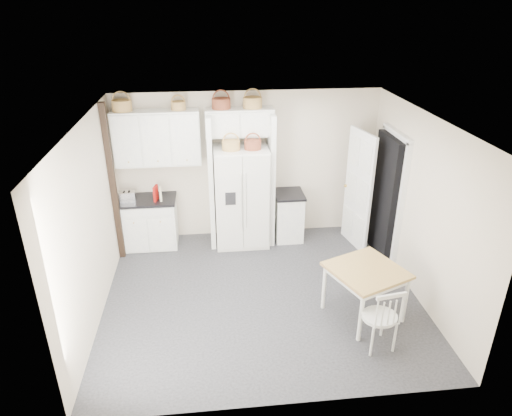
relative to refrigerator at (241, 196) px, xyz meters
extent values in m
plane|color=#232327|center=(0.15, -1.65, -0.87)|extent=(4.50, 4.50, 0.00)
plane|color=white|center=(0.15, -1.65, 1.73)|extent=(4.50, 4.50, 0.00)
plane|color=beige|center=(0.15, 0.35, 0.43)|extent=(4.50, 0.00, 4.50)
plane|color=beige|center=(-2.10, -1.65, 0.43)|extent=(0.00, 4.00, 4.00)
plane|color=beige|center=(2.40, -1.65, 0.43)|extent=(0.00, 4.00, 4.00)
cube|color=silver|center=(0.00, 0.00, 0.00)|extent=(0.90, 0.73, 1.74)
cube|color=silver|center=(-1.60, 0.05, -0.45)|extent=(0.91, 0.58, 0.84)
cube|color=silver|center=(0.84, 0.05, -0.45)|extent=(0.47, 0.57, 0.83)
cube|color=#A77947|center=(1.48, -2.25, -0.50)|extent=(1.15, 1.15, 0.74)
cube|color=silver|center=(1.46, -2.87, -0.42)|extent=(0.49, 0.46, 0.90)
cube|color=black|center=(-1.60, 0.05, -0.01)|extent=(0.95, 0.61, 0.04)
cube|color=black|center=(0.84, 0.05, -0.02)|extent=(0.51, 0.61, 0.04)
cube|color=silver|center=(-1.91, -0.04, 0.10)|extent=(0.27, 0.17, 0.18)
cube|color=#A0100C|center=(-1.44, -0.03, 0.14)|extent=(0.07, 0.18, 0.26)
cube|color=beige|center=(-1.36, -0.03, 0.12)|extent=(0.04, 0.15, 0.22)
cylinder|color=olive|center=(-1.85, 0.18, 1.57)|extent=(0.31, 0.31, 0.17)
cylinder|color=olive|center=(-0.97, 0.18, 1.54)|extent=(0.23, 0.23, 0.13)
cylinder|color=#57321C|center=(-0.29, 0.18, 1.56)|extent=(0.30, 0.30, 0.17)
cylinder|color=olive|center=(0.22, 0.18, 1.57)|extent=(0.31, 0.31, 0.18)
cylinder|color=olive|center=(-0.16, -0.10, 0.95)|extent=(0.29, 0.29, 0.15)
cylinder|color=#57321C|center=(0.19, -0.10, 0.95)|extent=(0.27, 0.27, 0.15)
cube|color=silver|center=(-1.35, 0.18, 1.03)|extent=(1.40, 0.34, 0.90)
cube|color=silver|center=(0.00, 0.18, 1.25)|extent=(1.12, 0.34, 0.45)
cube|color=silver|center=(-0.51, 0.05, 0.28)|extent=(0.08, 0.60, 2.30)
cube|color=silver|center=(0.51, 0.05, 0.28)|extent=(0.08, 0.60, 2.30)
cube|color=black|center=(-2.05, -0.30, 0.43)|extent=(0.09, 0.09, 2.60)
cube|color=black|center=(2.31, -0.65, 0.15)|extent=(0.18, 0.85, 2.05)
cube|color=white|center=(1.95, -0.31, 0.15)|extent=(0.21, 0.79, 2.05)
camera|label=1|loc=(-0.53, -7.16, 3.15)|focal=32.00mm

